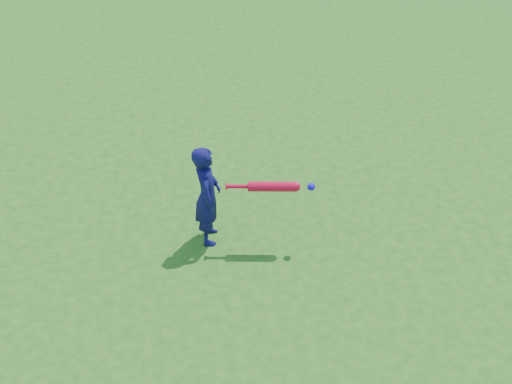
# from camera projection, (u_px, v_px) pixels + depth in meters

# --- Properties ---
(ground) EXTENTS (80.00, 80.00, 0.00)m
(ground) POSITION_uv_depth(u_px,v_px,m) (274.00, 204.00, 6.67)
(ground) COLOR #256618
(ground) RESTS_ON ground
(child) EXTENTS (0.30, 0.43, 1.14)m
(child) POSITION_uv_depth(u_px,v_px,m) (207.00, 196.00, 5.85)
(child) COLOR #11104D
(child) RESTS_ON ground
(bat_swing) EXTENTS (0.90, 0.17, 0.10)m
(bat_swing) POSITION_uv_depth(u_px,v_px,m) (276.00, 187.00, 5.70)
(bat_swing) COLOR red
(bat_swing) RESTS_ON ground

